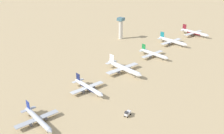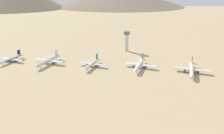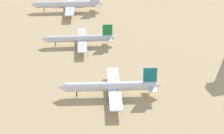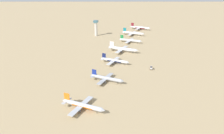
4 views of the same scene
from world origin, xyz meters
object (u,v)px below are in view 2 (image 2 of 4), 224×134
at_px(parked_jet_5, 140,64).
at_px(control_tower, 127,40).
at_px(parked_jet_6, 192,69).
at_px(parked_jet_4, 92,64).
at_px(parked_jet_3, 48,60).
at_px(parked_jet_2, 11,59).

xyz_separation_m(parked_jet_5, control_tower, (-60.60, -16.25, 10.75)).
bearing_deg(parked_jet_6, control_tower, -136.00).
bearing_deg(parked_jet_4, parked_jet_3, -93.87).
bearing_deg(parked_jet_2, parked_jet_5, 88.59).
bearing_deg(parked_jet_6, parked_jet_5, -98.85).
distance_m(parked_jet_3, parked_jet_5, 97.96).
distance_m(parked_jet_2, parked_jet_3, 44.54).
relative_size(parked_jet_2, parked_jet_6, 0.86).
xyz_separation_m(parked_jet_2, control_tower, (-57.09, 126.18, 11.30)).
relative_size(parked_jet_4, parked_jet_5, 0.90).
bearing_deg(parked_jet_4, parked_jet_2, -93.36).
height_order(parked_jet_4, parked_jet_5, parked_jet_5).
bearing_deg(parked_jet_3, control_tower, 125.95).
bearing_deg(parked_jet_4, parked_jet_5, 92.29).
bearing_deg(control_tower, parked_jet_2, -65.66).
bearing_deg(parked_jet_6, parked_jet_2, -93.35).
height_order(parked_jet_2, parked_jet_6, parked_jet_6).
relative_size(parked_jet_5, control_tower, 1.54).
height_order(parked_jet_3, parked_jet_6, parked_jet_3).
xyz_separation_m(parked_jet_4, control_tower, (-62.56, 32.88, 11.17)).
bearing_deg(parked_jet_5, parked_jet_3, -90.78).
distance_m(parked_jet_3, control_tower, 101.49).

